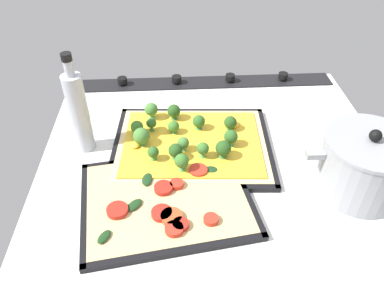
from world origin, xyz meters
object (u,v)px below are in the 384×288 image
object	(u,v)px
cooking_pot	(364,165)
veggie_pizza_back	(167,199)
baking_tray_front	(192,147)
baking_tray_back	(167,200)
broccoli_pizza	(188,141)
oil_bottle	(79,111)

from	to	relation	value
cooking_pot	veggie_pizza_back	bearing A→B (deg)	3.05
baking_tray_front	cooking_pot	distance (cm)	37.65
baking_tray_back	broccoli_pizza	bearing A→B (deg)	-107.48
oil_bottle	cooking_pot	bearing A→B (deg)	164.15
oil_bottle	baking_tray_front	bearing A→B (deg)	175.94
oil_bottle	broccoli_pizza	bearing A→B (deg)	176.21
baking_tray_front	oil_bottle	bearing A→B (deg)	-4.06
veggie_pizza_back	broccoli_pizza	bearing A→B (deg)	-107.08
broccoli_pizza	baking_tray_back	xyz separation A→B (cm)	(5.34, 16.97, -1.63)
baking_tray_back	cooking_pot	size ratio (longest dim) A/B	1.49
cooking_pot	oil_bottle	world-z (taller)	oil_bottle
baking_tray_back	oil_bottle	distance (cm)	28.39
broccoli_pizza	cooking_pot	world-z (taller)	cooking_pot
veggie_pizza_back	cooking_pot	size ratio (longest dim) A/B	1.38
veggie_pizza_back	oil_bottle	xyz separation A→B (cm)	(19.05, -18.94, 9.17)
baking_tray_front	broccoli_pizza	world-z (taller)	broccoli_pizza
baking_tray_front	cooking_pot	size ratio (longest dim) A/B	1.55
broccoli_pizza	oil_bottle	world-z (taller)	oil_bottle
baking_tray_front	oil_bottle	world-z (taller)	oil_bottle
baking_tray_back	cooking_pot	world-z (taller)	cooking_pot
baking_tray_back	veggie_pizza_back	size ratio (longest dim) A/B	1.08
veggie_pizza_back	cooking_pot	distance (cm)	40.54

